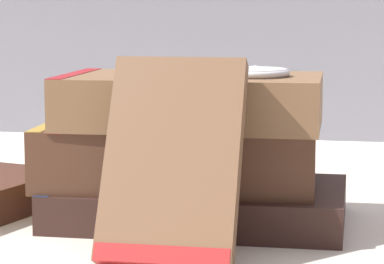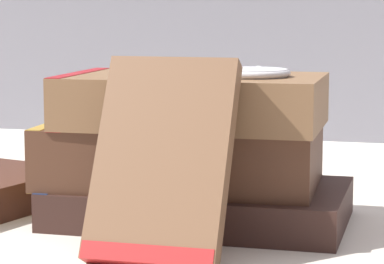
{
  "view_description": "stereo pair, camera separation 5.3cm",
  "coord_description": "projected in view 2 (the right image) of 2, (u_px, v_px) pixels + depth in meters",
  "views": [
    {
      "loc": [
        0.15,
        -0.66,
        0.17
      ],
      "look_at": [
        0.02,
        0.02,
        0.07
      ],
      "focal_mm": 85.0,
      "sensor_mm": 36.0,
      "label": 1
    },
    {
      "loc": [
        0.2,
        -0.65,
        0.17
      ],
      "look_at": [
        0.02,
        0.02,
        0.07
      ],
      "focal_mm": 85.0,
      "sensor_mm": 36.0,
      "label": 2
    }
  ],
  "objects": [
    {
      "name": "book_flat_top",
      "position": [
        186.0,
        101.0,
        0.71
      ],
      "size": [
        0.2,
        0.12,
        0.04
      ],
      "rotation": [
        0.0,
        0.0,
        0.03
      ],
      "color": "brown",
      "rests_on": "book_flat_middle"
    },
    {
      "name": "reading_glasses",
      "position": [
        166.0,
        182.0,
        0.88
      ],
      "size": [
        0.1,
        0.07,
        0.0
      ],
      "rotation": [
        0.0,
        0.0,
        -0.36
      ],
      "color": "black",
      "rests_on": "ground_plane"
    },
    {
      "name": "book_flat_bottom",
      "position": [
        194.0,
        203.0,
        0.73
      ],
      "size": [
        0.23,
        0.14,
        0.03
      ],
      "rotation": [
        0.0,
        0.0,
        0.01
      ],
      "color": "#331E19",
      "rests_on": "ground_plane"
    },
    {
      "name": "book_flat_middle",
      "position": [
        175.0,
        154.0,
        0.73
      ],
      "size": [
        0.22,
        0.13,
        0.05
      ],
      "rotation": [
        0.0,
        0.0,
        0.05
      ],
      "color": "#4C2D1E",
      "rests_on": "book_flat_bottom"
    },
    {
      "name": "book_leaning_front",
      "position": [
        162.0,
        167.0,
        0.61
      ],
      "size": [
        0.09,
        0.08,
        0.14
      ],
      "rotation": [
        -0.49,
        0.0,
        0.0
      ],
      "color": "brown",
      "rests_on": "ground_plane"
    },
    {
      "name": "pocket_watch",
      "position": [
        251.0,
        73.0,
        0.69
      ],
      "size": [
        0.06,
        0.06,
        0.01
      ],
      "color": "silver",
      "rests_on": "book_flat_top"
    },
    {
      "name": "ground_plane",
      "position": [
        155.0,
        230.0,
        0.7
      ],
      "size": [
        3.0,
        3.0,
        0.0
      ],
      "primitive_type": "plane",
      "color": "beige"
    }
  ]
}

